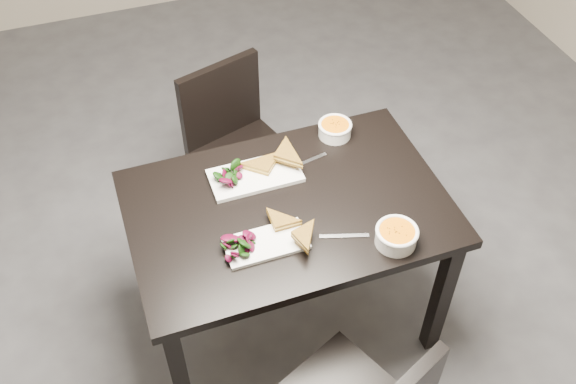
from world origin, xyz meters
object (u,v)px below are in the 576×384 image
(plate_near, at_px, (266,243))
(soup_bowl_near, at_px, (396,235))
(chair_far, at_px, (236,140))
(soup_bowl_far, at_px, (335,129))
(table, at_px, (288,222))
(plate_far, at_px, (255,176))

(plate_near, bearing_deg, soup_bowl_near, -18.15)
(chair_far, bearing_deg, soup_bowl_near, -90.26)
(soup_bowl_far, bearing_deg, soup_bowl_near, -91.51)
(table, xyz_separation_m, plate_far, (-0.07, 0.18, 0.11))
(soup_bowl_near, bearing_deg, plate_near, 161.85)
(soup_bowl_near, height_order, plate_far, soup_bowl_near)
(soup_bowl_far, bearing_deg, plate_near, -134.34)
(chair_far, distance_m, plate_near, 0.92)
(chair_far, relative_size, soup_bowl_near, 5.51)
(plate_far, height_order, soup_bowl_far, soup_bowl_far)
(plate_far, bearing_deg, soup_bowl_far, 18.30)
(table, height_order, plate_near, plate_near)
(soup_bowl_far, bearing_deg, chair_far, 129.55)
(plate_near, xyz_separation_m, soup_bowl_far, (0.45, 0.47, 0.03))
(soup_bowl_near, xyz_separation_m, plate_far, (-0.37, 0.48, -0.03))
(table, distance_m, soup_bowl_far, 0.46)
(soup_bowl_near, distance_m, plate_far, 0.61)
(table, height_order, chair_far, chair_far)
(soup_bowl_near, bearing_deg, chair_far, 107.30)
(plate_far, relative_size, soup_bowl_far, 2.52)
(plate_near, distance_m, soup_bowl_near, 0.46)
(chair_far, height_order, plate_near, chair_far)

